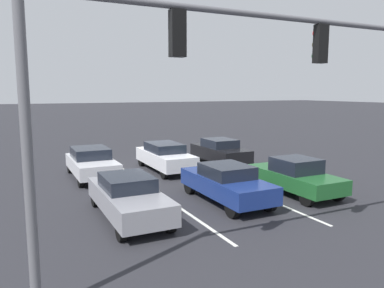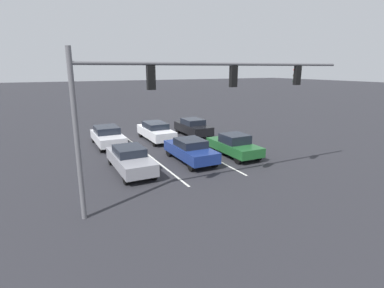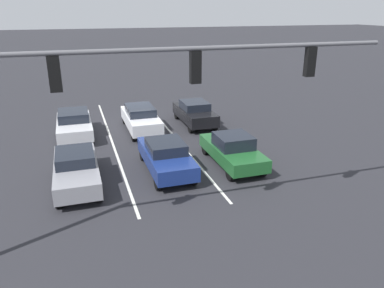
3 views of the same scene
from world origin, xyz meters
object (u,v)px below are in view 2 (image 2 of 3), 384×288
(car_gray_rightlane_front, at_px, (130,159))
(car_white_midlane_second, at_px, (156,131))
(car_black_leftlane_second, at_px, (193,127))
(car_darkgreen_leftlane_front, at_px, (234,145))
(car_silver_rightlane_second, at_px, (108,136))
(car_navy_midlane_front, at_px, (190,150))
(traffic_signal_gantry, at_px, (187,90))

(car_gray_rightlane_front, distance_m, car_white_midlane_second, 7.63)
(car_gray_rightlane_front, bearing_deg, car_black_leftlane_second, -137.96)
(car_darkgreen_leftlane_front, bearing_deg, car_silver_rightlane_second, -43.27)
(car_navy_midlane_front, bearing_deg, car_silver_rightlane_second, -59.17)
(car_gray_rightlane_front, xyz_separation_m, car_darkgreen_leftlane_front, (-7.12, 0.05, 0.00))
(car_navy_midlane_front, distance_m, traffic_signal_gantry, 6.77)
(car_gray_rightlane_front, xyz_separation_m, car_black_leftlane_second, (-7.46, -6.72, 0.03))
(car_gray_rightlane_front, height_order, traffic_signal_gantry, traffic_signal_gantry)
(car_silver_rightlane_second, distance_m, traffic_signal_gantry, 12.00)
(car_white_midlane_second, distance_m, car_silver_rightlane_second, 3.88)
(car_gray_rightlane_front, distance_m, car_darkgreen_leftlane_front, 7.12)
(car_white_midlane_second, relative_size, car_black_leftlane_second, 1.09)
(car_gray_rightlane_front, height_order, car_darkgreen_leftlane_front, car_darkgreen_leftlane_front)
(car_black_leftlane_second, bearing_deg, car_navy_midlane_front, 61.73)
(car_white_midlane_second, bearing_deg, car_darkgreen_leftlane_front, 115.74)
(car_black_leftlane_second, distance_m, traffic_signal_gantry, 13.48)
(car_black_leftlane_second, bearing_deg, car_silver_rightlane_second, 1.05)
(car_white_midlane_second, relative_size, traffic_signal_gantry, 0.35)
(car_gray_rightlane_front, distance_m, car_navy_midlane_front, 3.92)
(car_darkgreen_leftlane_front, xyz_separation_m, car_silver_rightlane_second, (7.05, -6.64, 0.02))
(car_gray_rightlane_front, xyz_separation_m, traffic_signal_gantry, (-1.41, 4.60, 4.15))
(car_darkgreen_leftlane_front, bearing_deg, car_navy_midlane_front, -3.40)
(car_navy_midlane_front, relative_size, traffic_signal_gantry, 0.34)
(car_white_midlane_second, bearing_deg, traffic_signal_gantry, 77.16)
(car_darkgreen_leftlane_front, height_order, car_navy_midlane_front, car_darkgreen_leftlane_front)
(traffic_signal_gantry, bearing_deg, car_black_leftlane_second, -118.11)
(car_white_midlane_second, height_order, car_black_leftlane_second, car_black_leftlane_second)
(car_gray_rightlane_front, bearing_deg, car_white_midlane_second, -121.13)
(car_black_leftlane_second, bearing_deg, car_gray_rightlane_front, 42.04)
(car_gray_rightlane_front, height_order, car_black_leftlane_second, car_black_leftlane_second)
(traffic_signal_gantry, bearing_deg, car_gray_rightlane_front, -72.96)
(car_gray_rightlane_front, bearing_deg, traffic_signal_gantry, 107.04)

